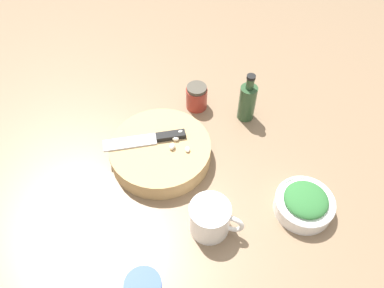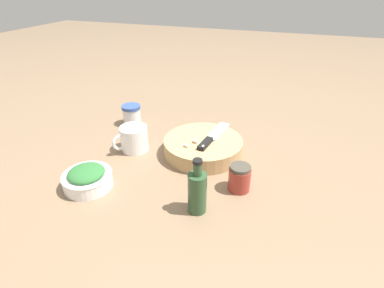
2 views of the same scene
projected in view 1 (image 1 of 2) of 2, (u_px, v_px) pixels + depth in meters
ground_plane at (203, 161)px, 0.95m from camera, size 5.00×5.00×0.00m
cutting_board at (161, 152)px, 0.93m from camera, size 0.25×0.25×0.05m
chef_knife at (150, 139)px, 0.92m from camera, size 0.05×0.20×0.01m
garlic_cloves at (178, 141)px, 0.91m from camera, size 0.07×0.05×0.01m
herb_bowl at (304, 203)px, 0.84m from camera, size 0.13×0.13×0.06m
coffee_mug at (211, 218)px, 0.80m from camera, size 0.09×0.11×0.08m
honey_jar at (197, 97)px, 1.04m from camera, size 0.06×0.06×0.07m
oil_bottle at (247, 101)px, 1.00m from camera, size 0.05×0.05×0.15m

